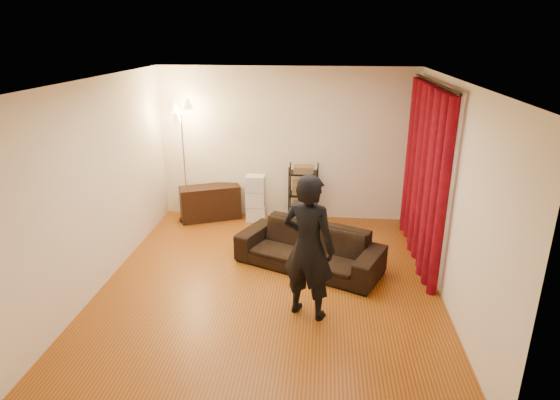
# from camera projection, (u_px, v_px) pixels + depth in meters

# --- Properties ---
(floor) EXTENTS (5.00, 5.00, 0.00)m
(floor) POSITION_uv_depth(u_px,v_px,m) (271.00, 283.00, 6.39)
(floor) COLOR #9B4D16
(floor) RESTS_ON ground
(ceiling) EXTENTS (5.00, 5.00, 0.00)m
(ceiling) POSITION_uv_depth(u_px,v_px,m) (269.00, 80.00, 5.48)
(ceiling) COLOR white
(ceiling) RESTS_ON ground
(wall_back) EXTENTS (5.00, 0.00, 5.00)m
(wall_back) POSITION_uv_depth(u_px,v_px,m) (286.00, 145.00, 8.28)
(wall_back) COLOR #F4E4C9
(wall_back) RESTS_ON ground
(wall_front) EXTENTS (5.00, 0.00, 5.00)m
(wall_front) POSITION_uv_depth(u_px,v_px,m) (233.00, 292.00, 3.60)
(wall_front) COLOR #F4E4C9
(wall_front) RESTS_ON ground
(wall_left) EXTENTS (0.00, 5.00, 5.00)m
(wall_left) POSITION_uv_depth(u_px,v_px,m) (100.00, 184.00, 6.14)
(wall_left) COLOR #F4E4C9
(wall_left) RESTS_ON ground
(wall_right) EXTENTS (0.00, 5.00, 5.00)m
(wall_right) POSITION_uv_depth(u_px,v_px,m) (452.00, 195.00, 5.74)
(wall_right) COLOR #F4E4C9
(wall_right) RESTS_ON ground
(curtain_rod) EXTENTS (0.04, 2.65, 0.04)m
(curtain_rod) POSITION_uv_depth(u_px,v_px,m) (435.00, 83.00, 6.38)
(curtain_rod) COLOR black
(curtain_rod) RESTS_ON wall_right
(curtain) EXTENTS (0.22, 2.65, 2.55)m
(curtain) POSITION_uv_depth(u_px,v_px,m) (424.00, 174.00, 6.83)
(curtain) COLOR maroon
(curtain) RESTS_ON ground
(sofa) EXTENTS (2.23, 1.59, 0.61)m
(sofa) POSITION_uv_depth(u_px,v_px,m) (309.00, 248.00, 6.73)
(sofa) COLOR black
(sofa) RESTS_ON ground
(person) EXTENTS (0.76, 0.65, 1.78)m
(person) POSITION_uv_depth(u_px,v_px,m) (308.00, 247.00, 5.40)
(person) COLOR black
(person) RESTS_ON ground
(media_cabinet) EXTENTS (1.13, 0.78, 0.62)m
(media_cabinet) POSITION_uv_depth(u_px,v_px,m) (210.00, 203.00, 8.50)
(media_cabinet) COLOR black
(media_cabinet) RESTS_ON ground
(storage_boxes) EXTENTS (0.35, 0.28, 0.86)m
(storage_boxes) POSITION_uv_depth(u_px,v_px,m) (256.00, 198.00, 8.36)
(storage_boxes) COLOR silver
(storage_boxes) RESTS_ON ground
(wire_shelf) EXTENTS (0.55, 0.44, 1.07)m
(wire_shelf) POSITION_uv_depth(u_px,v_px,m) (303.00, 194.00, 8.24)
(wire_shelf) COLOR black
(wire_shelf) RESTS_ON ground
(floor_lamp) EXTENTS (0.40, 0.40, 2.13)m
(floor_lamp) POSITION_uv_depth(u_px,v_px,m) (184.00, 164.00, 8.16)
(floor_lamp) COLOR silver
(floor_lamp) RESTS_ON ground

